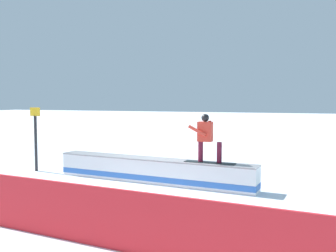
{
  "coord_description": "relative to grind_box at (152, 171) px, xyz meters",
  "views": [
    {
      "loc": [
        -4.42,
        10.49,
        2.54
      ],
      "look_at": [
        -0.92,
        1.09,
        1.82
      ],
      "focal_mm": 40.41,
      "sensor_mm": 36.0,
      "label": 1
    }
  ],
  "objects": [
    {
      "name": "safety_fence",
      "position": [
        0.0,
        4.84,
        0.19
      ],
      "size": [
        10.31,
        1.07,
        1.05
      ],
      "primitive_type": "cube",
      "rotation": [
        0.0,
        0.0,
        -0.1
      ],
      "color": "red",
      "rests_on": "ground_plane"
    },
    {
      "name": "snowboarder",
      "position": [
        -1.74,
        0.18,
        1.15
      ],
      "size": [
        1.47,
        0.42,
        1.38
      ],
      "color": "black",
      "rests_on": "grind_box"
    },
    {
      "name": "grind_box",
      "position": [
        0.0,
        0.0,
        0.0
      ],
      "size": [
        6.49,
        1.28,
        0.74
      ],
      "color": "white",
      "rests_on": "ground_plane"
    },
    {
      "name": "ground_plane",
      "position": [
        0.0,
        0.0,
        -0.34
      ],
      "size": [
        120.0,
        120.0,
        0.0
      ],
      "primitive_type": "plane",
      "color": "white"
    },
    {
      "name": "trail_marker",
      "position": [
        4.55,
        -0.26,
        0.86
      ],
      "size": [
        0.4,
        0.1,
        2.24
      ],
      "color": "#262628",
      "rests_on": "ground_plane"
    }
  ]
}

